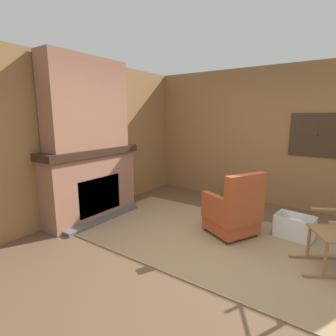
# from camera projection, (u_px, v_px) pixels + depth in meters

# --- Properties ---
(ground_plane) EXTENTS (14.00, 14.00, 0.00)m
(ground_plane) POSITION_uv_depth(u_px,v_px,m) (212.00, 255.00, 3.26)
(ground_plane) COLOR brown
(wood_panel_wall_left) EXTENTS (0.06, 5.48, 2.62)m
(wood_panel_wall_left) POSITION_uv_depth(u_px,v_px,m) (80.00, 140.00, 4.39)
(wood_panel_wall_left) COLOR olive
(wood_panel_wall_left) RESTS_ON ground
(wood_panel_wall_back) EXTENTS (5.48, 0.09, 2.62)m
(wood_panel_wall_back) POSITION_uv_depth(u_px,v_px,m) (271.00, 137.00, 4.99)
(wood_panel_wall_back) COLOR olive
(wood_panel_wall_back) RESTS_ON ground
(fireplace_hearth) EXTENTS (0.63, 1.73, 1.18)m
(fireplace_hearth) POSITION_uv_depth(u_px,v_px,m) (92.00, 184.00, 4.39)
(fireplace_hearth) COLOR #93604C
(fireplace_hearth) RESTS_ON ground
(chimney_breast) EXTENTS (0.37, 1.43, 1.42)m
(chimney_breast) POSITION_uv_depth(u_px,v_px,m) (87.00, 104.00, 4.14)
(chimney_breast) COLOR #93604C
(chimney_breast) RESTS_ON fireplace_hearth
(area_rug) EXTENTS (3.61, 2.09, 0.01)m
(area_rug) POSITION_uv_depth(u_px,v_px,m) (205.00, 236.00, 3.76)
(area_rug) COLOR #997A56
(area_rug) RESTS_ON ground
(armchair) EXTENTS (0.85, 0.85, 0.95)m
(armchair) POSITION_uv_depth(u_px,v_px,m) (234.00, 212.00, 3.75)
(armchair) COLOR #A84723
(armchair) RESTS_ON ground
(firewood_stack) EXTENTS (0.50, 0.43, 0.14)m
(firewood_stack) POSITION_uv_depth(u_px,v_px,m) (217.00, 198.00, 5.30)
(firewood_stack) COLOR brown
(firewood_stack) RESTS_ON ground
(laundry_basket) EXTENTS (0.54, 0.41, 0.32)m
(laundry_basket) POSITION_uv_depth(u_px,v_px,m) (294.00, 227.00, 3.71)
(laundry_basket) COLOR white
(laundry_basket) RESTS_ON ground
(oil_lamp_vase) EXTENTS (0.11, 0.11, 0.29)m
(oil_lamp_vase) POSITION_uv_depth(u_px,v_px,m) (51.00, 146.00, 3.77)
(oil_lamp_vase) COLOR #B24C42
(oil_lamp_vase) RESTS_ON fireplace_hearth
(storage_case) EXTENTS (0.17, 0.22, 0.15)m
(storage_case) POSITION_uv_depth(u_px,v_px,m) (115.00, 141.00, 4.79)
(storage_case) COLOR gray
(storage_case) RESTS_ON fireplace_hearth
(decorative_plate_on_mantel) EXTENTS (0.07, 0.28, 0.28)m
(decorative_plate_on_mantel) POSITION_uv_depth(u_px,v_px,m) (83.00, 140.00, 4.24)
(decorative_plate_on_mantel) COLOR #336093
(decorative_plate_on_mantel) RESTS_ON fireplace_hearth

